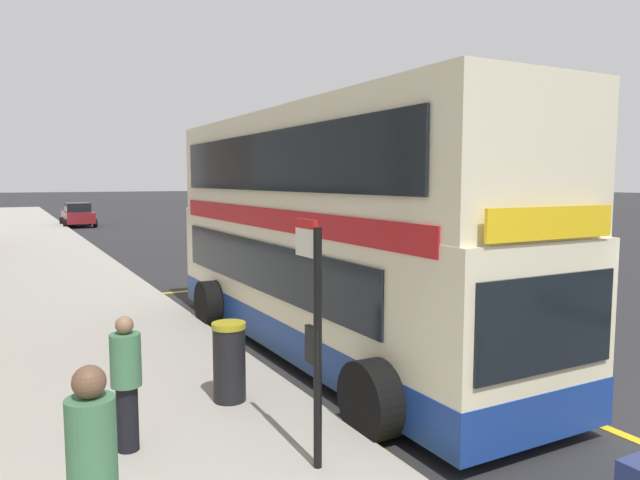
{
  "coord_description": "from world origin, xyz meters",
  "views": [
    {
      "loc": [
        -7.7,
        -3.75,
        3.19
      ],
      "look_at": [
        -2.69,
        5.51,
        2.11
      ],
      "focal_mm": 33.07,
      "sensor_mm": 36.0,
      "label": 1
    }
  ],
  "objects_px": {
    "parked_car_grey_behind": "(258,230)",
    "pedestrian_waiting_near_sign": "(126,379)",
    "double_decker_bus": "(326,241)",
    "bus_stop_sign": "(314,322)",
    "parked_car_maroon_kerbside": "(78,215)",
    "litter_bin": "(229,362)",
    "pedestrian_further_back": "(93,478)"
  },
  "relations": [
    {
      "from": "parked_car_grey_behind",
      "to": "pedestrian_waiting_near_sign",
      "type": "distance_m",
      "value": 21.73
    },
    {
      "from": "double_decker_bus",
      "to": "bus_stop_sign",
      "type": "bearing_deg",
      "value": -120.53
    },
    {
      "from": "double_decker_bus",
      "to": "bus_stop_sign",
      "type": "relative_size",
      "value": 3.85
    },
    {
      "from": "bus_stop_sign",
      "to": "parked_car_maroon_kerbside",
      "type": "distance_m",
      "value": 37.86
    },
    {
      "from": "bus_stop_sign",
      "to": "litter_bin",
      "type": "height_order",
      "value": "bus_stop_sign"
    },
    {
      "from": "double_decker_bus",
      "to": "litter_bin",
      "type": "bearing_deg",
      "value": -143.51
    },
    {
      "from": "bus_stop_sign",
      "to": "pedestrian_waiting_near_sign",
      "type": "relative_size",
      "value": 1.7
    },
    {
      "from": "litter_bin",
      "to": "double_decker_bus",
      "type": "bearing_deg",
      "value": 36.49
    },
    {
      "from": "parked_car_grey_behind",
      "to": "pedestrian_waiting_near_sign",
      "type": "bearing_deg",
      "value": 61.2
    },
    {
      "from": "parked_car_grey_behind",
      "to": "pedestrian_waiting_near_sign",
      "type": "relative_size",
      "value": 2.72
    },
    {
      "from": "double_decker_bus",
      "to": "parked_car_maroon_kerbside",
      "type": "xyz_separation_m",
      "value": [
        -0.72,
        33.72,
        -1.26
      ]
    },
    {
      "from": "parked_car_grey_behind",
      "to": "pedestrian_further_back",
      "type": "height_order",
      "value": "pedestrian_further_back"
    },
    {
      "from": "parked_car_maroon_kerbside",
      "to": "pedestrian_waiting_near_sign",
      "type": "distance_m",
      "value": 36.68
    },
    {
      "from": "bus_stop_sign",
      "to": "pedestrian_waiting_near_sign",
      "type": "height_order",
      "value": "bus_stop_sign"
    },
    {
      "from": "parked_car_maroon_kerbside",
      "to": "litter_bin",
      "type": "xyz_separation_m",
      "value": [
        -1.87,
        -35.64,
        -0.11
      ]
    },
    {
      "from": "bus_stop_sign",
      "to": "litter_bin",
      "type": "relative_size",
      "value": 2.39
    },
    {
      "from": "pedestrian_further_back",
      "to": "pedestrian_waiting_near_sign",
      "type": "bearing_deg",
      "value": 74.9
    },
    {
      "from": "parked_car_grey_behind",
      "to": "parked_car_maroon_kerbside",
      "type": "relative_size",
      "value": 1.0
    },
    {
      "from": "parked_car_grey_behind",
      "to": "litter_bin",
      "type": "height_order",
      "value": "parked_car_grey_behind"
    },
    {
      "from": "bus_stop_sign",
      "to": "double_decker_bus",
      "type": "bearing_deg",
      "value": 59.47
    },
    {
      "from": "double_decker_bus",
      "to": "litter_bin",
      "type": "height_order",
      "value": "double_decker_bus"
    },
    {
      "from": "double_decker_bus",
      "to": "parked_car_maroon_kerbside",
      "type": "bearing_deg",
      "value": 91.22
    },
    {
      "from": "double_decker_bus",
      "to": "litter_bin",
      "type": "relative_size",
      "value": 9.21
    },
    {
      "from": "bus_stop_sign",
      "to": "pedestrian_further_back",
      "type": "distance_m",
      "value": 2.7
    },
    {
      "from": "pedestrian_further_back",
      "to": "parked_car_grey_behind",
      "type": "bearing_deg",
      "value": 64.92
    },
    {
      "from": "pedestrian_further_back",
      "to": "bus_stop_sign",
      "type": "bearing_deg",
      "value": 26.34
    },
    {
      "from": "double_decker_bus",
      "to": "parked_car_grey_behind",
      "type": "bearing_deg",
      "value": 71.77
    },
    {
      "from": "bus_stop_sign",
      "to": "parked_car_maroon_kerbside",
      "type": "height_order",
      "value": "bus_stop_sign"
    },
    {
      "from": "double_decker_bus",
      "to": "pedestrian_waiting_near_sign",
      "type": "relative_size",
      "value": 6.55
    },
    {
      "from": "bus_stop_sign",
      "to": "parked_car_grey_behind",
      "type": "bearing_deg",
      "value": 69.16
    },
    {
      "from": "parked_car_maroon_kerbside",
      "to": "pedestrian_waiting_near_sign",
      "type": "relative_size",
      "value": 2.72
    },
    {
      "from": "bus_stop_sign",
      "to": "parked_car_maroon_kerbside",
      "type": "bearing_deg",
      "value": 87.43
    }
  ]
}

